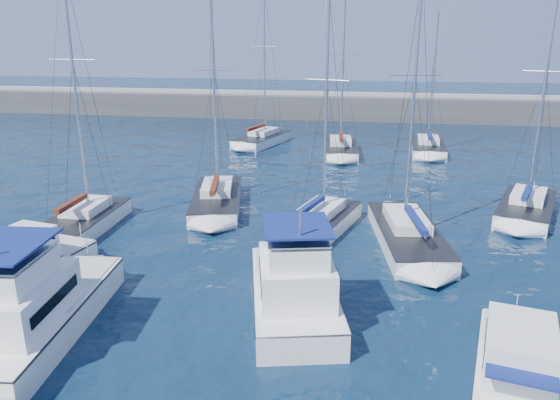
# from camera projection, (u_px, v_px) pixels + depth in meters

# --- Properties ---
(ground) EXTENTS (220.00, 220.00, 0.00)m
(ground) POSITION_uv_depth(u_px,v_px,m) (275.00, 288.00, 25.19)
(ground) COLOR black
(ground) RESTS_ON ground
(breakwater) EXTENTS (160.00, 6.00, 4.45)m
(breakwater) POSITION_uv_depth(u_px,v_px,m) (340.00, 110.00, 73.88)
(breakwater) COLOR #424244
(breakwater) RESTS_ON ground
(motor_yacht_port_outer) EXTENTS (3.59, 6.23, 3.20)m
(motor_yacht_port_outer) POSITION_uv_depth(u_px,v_px,m) (31.00, 266.00, 25.33)
(motor_yacht_port_outer) COLOR silver
(motor_yacht_port_outer) RESTS_ON ground
(motor_yacht_port_inner) EXTENTS (4.59, 9.78, 4.69)m
(motor_yacht_port_inner) POSITION_uv_depth(u_px,v_px,m) (27.00, 312.00, 20.79)
(motor_yacht_port_inner) COLOR white
(motor_yacht_port_inner) RESTS_ON ground
(motor_yacht_stbd_inner) EXTENTS (5.12, 8.67, 4.69)m
(motor_yacht_stbd_inner) POSITION_uv_depth(u_px,v_px,m) (294.00, 290.00, 22.58)
(motor_yacht_stbd_inner) COLOR white
(motor_yacht_stbd_inner) RESTS_ON ground
(motor_yacht_stbd_outer) EXTENTS (3.82, 6.87, 3.20)m
(motor_yacht_stbd_outer) POSITION_uv_depth(u_px,v_px,m) (515.00, 372.00, 17.45)
(motor_yacht_stbd_outer) COLOR silver
(motor_yacht_stbd_outer) RESTS_ON ground
(sailboat_mid_a) EXTENTS (3.13, 7.11, 15.77)m
(sailboat_mid_a) POSITION_uv_depth(u_px,v_px,m) (84.00, 220.00, 32.65)
(sailboat_mid_a) COLOR white
(sailboat_mid_a) RESTS_ON ground
(sailboat_mid_b) EXTENTS (4.76, 9.22, 14.32)m
(sailboat_mid_b) POSITION_uv_depth(u_px,v_px,m) (217.00, 200.00, 36.68)
(sailboat_mid_b) COLOR silver
(sailboat_mid_b) RESTS_ON ground
(sailboat_mid_c) EXTENTS (4.98, 7.99, 13.96)m
(sailboat_mid_c) POSITION_uv_depth(u_px,v_px,m) (319.00, 222.00, 32.33)
(sailboat_mid_c) COLOR white
(sailboat_mid_c) RESTS_ON ground
(sailboat_mid_d) EXTENTS (4.50, 9.76, 14.64)m
(sailboat_mid_d) POSITION_uv_depth(u_px,v_px,m) (407.00, 235.00, 30.37)
(sailboat_mid_d) COLOR silver
(sailboat_mid_d) RESTS_ON ground
(sailboat_mid_e) EXTENTS (5.48, 8.23, 14.43)m
(sailboat_mid_e) POSITION_uv_depth(u_px,v_px,m) (526.00, 208.00, 34.88)
(sailboat_mid_e) COLOR white
(sailboat_mid_e) RESTS_ON ground
(sailboat_back_a) EXTENTS (5.26, 8.39, 15.79)m
(sailboat_back_a) POSITION_uv_depth(u_px,v_px,m) (262.00, 139.00, 56.88)
(sailboat_back_a) COLOR white
(sailboat_back_a) RESTS_ON ground
(sailboat_back_b) EXTENTS (3.71, 7.87, 14.86)m
(sailboat_back_b) POSITION_uv_depth(u_px,v_px,m) (340.00, 149.00, 52.17)
(sailboat_back_b) COLOR silver
(sailboat_back_b) RESTS_ON ground
(sailboat_back_c) EXTENTS (3.34, 7.28, 13.39)m
(sailboat_back_c) POSITION_uv_depth(u_px,v_px,m) (428.00, 148.00, 52.78)
(sailboat_back_c) COLOR white
(sailboat_back_c) RESTS_ON ground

